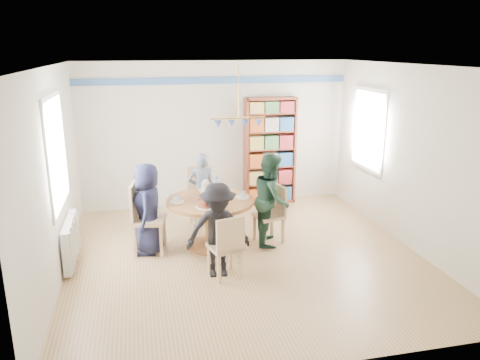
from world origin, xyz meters
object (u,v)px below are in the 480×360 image
object	(u,v)px
person_left	(148,209)
person_near	(218,230)
bookshelf	(270,152)
chair_left	(143,215)
chair_near	(227,244)
person_right	(271,199)
dining_table	(210,212)
chair_right	(273,211)
chair_far	(202,193)
radiator	(71,241)
person_far	(202,190)

from	to	relation	value
person_left	person_near	size ratio (longest dim) A/B	1.06
bookshelf	chair_left	bearing A→B (deg)	-143.21
bookshelf	person_near	bearing A→B (deg)	-118.22
chair_left	chair_near	xyz separation A→B (m)	(1.04, -1.09, -0.10)
person_right	person_near	distance (m)	1.33
dining_table	chair_left	size ratio (longest dim) A/B	1.24
chair_right	chair_far	xyz separation A→B (m)	(-0.96, 0.98, 0.06)
chair_right	person_right	size ratio (longest dim) A/B	0.64
chair_left	chair_near	size ratio (longest dim) A/B	1.20
chair_near	bookshelf	size ratio (longest dim) A/B	0.43
radiator	chair_far	distance (m)	2.33
chair_right	person_left	distance (m)	1.90
dining_table	chair_near	world-z (taller)	chair_near
person_far	bookshelf	distance (m)	1.79
person_far	bookshelf	world-z (taller)	bookshelf
person_right	chair_left	bearing A→B (deg)	103.52
chair_left	chair_far	xyz separation A→B (m)	(1.01, 0.96, -0.02)
person_right	person_near	size ratio (longest dim) A/B	1.11
chair_right	person_near	xyz separation A→B (m)	(-1.03, -0.95, 0.14)
bookshelf	radiator	bearing A→B (deg)	-149.27
chair_left	chair_far	world-z (taller)	chair_left
chair_far	bookshelf	bearing A→B (deg)	31.27
chair_left	person_near	bearing A→B (deg)	-45.76
chair_right	bookshelf	xyz separation A→B (m)	(0.47, 1.85, 0.51)
chair_left	chair_far	distance (m)	1.39
person_right	person_far	size ratio (longest dim) A/B	1.11
person_right	person_far	world-z (taller)	person_right
radiator	chair_near	bearing A→B (deg)	-23.37
chair_far	person_left	size ratio (longest dim) A/B	0.75
person_near	bookshelf	distance (m)	3.19
dining_table	bookshelf	distance (m)	2.40
radiator	chair_right	xyz separation A→B (m)	(2.96, 0.19, 0.14)
radiator	dining_table	distance (m)	2.00
chair_right	person_right	distance (m)	0.22
dining_table	radiator	bearing A→B (deg)	-174.80
chair_far	person_right	bearing A→B (deg)	-48.46
dining_table	bookshelf	world-z (taller)	bookshelf
chair_left	person_left	distance (m)	0.12
chair_left	chair_right	world-z (taller)	chair_left
bookshelf	person_left	bearing A→B (deg)	-142.08
dining_table	person_far	xyz separation A→B (m)	(-0.00, 0.89, 0.08)
radiator	person_right	size ratio (longest dim) A/B	0.71
chair_near	radiator	bearing A→B (deg)	156.63
radiator	person_left	distance (m)	1.13
radiator	person_near	distance (m)	2.09
chair_right	chair_near	bearing A→B (deg)	-130.93
chair_near	person_left	world-z (taller)	person_left
person_left	person_far	distance (m)	1.26
person_left	person_right	distance (m)	1.85
dining_table	person_left	xyz separation A→B (m)	(-0.91, 0.02, 0.12)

